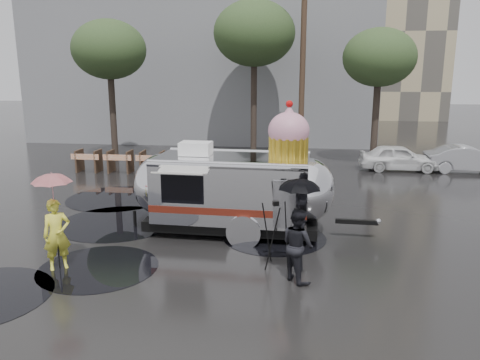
# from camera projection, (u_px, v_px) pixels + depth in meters

# --- Properties ---
(ground) EXTENTS (120.00, 120.00, 0.00)m
(ground) POSITION_uv_depth(u_px,v_px,m) (191.00, 268.00, 10.86)
(ground) COLOR black
(ground) RESTS_ON ground
(puddles) EXTENTS (9.05, 10.88, 0.01)m
(puddles) POSITION_uv_depth(u_px,v_px,m) (128.00, 231.00, 13.34)
(puddles) COLOR black
(puddles) RESTS_ON ground
(grey_building) EXTENTS (22.00, 12.00, 13.00)m
(grey_building) POSITION_uv_depth(u_px,v_px,m) (210.00, 42.00, 33.08)
(grey_building) COLOR slate
(grey_building) RESTS_ON ground
(utility_pole) EXTENTS (1.60, 0.28, 9.00)m
(utility_pole) POSITION_uv_depth(u_px,v_px,m) (302.00, 68.00, 23.05)
(utility_pole) COLOR #473323
(utility_pole) RESTS_ON ground
(tree_left) EXTENTS (3.64, 3.64, 6.95)m
(tree_left) POSITION_uv_depth(u_px,v_px,m) (109.00, 50.00, 23.04)
(tree_left) COLOR #382D26
(tree_left) RESTS_ON ground
(tree_mid) EXTENTS (4.20, 4.20, 8.03)m
(tree_mid) POSITION_uv_depth(u_px,v_px,m) (254.00, 34.00, 23.93)
(tree_mid) COLOR #382D26
(tree_mid) RESTS_ON ground
(tree_right) EXTENTS (3.36, 3.36, 6.42)m
(tree_right) POSITION_uv_depth(u_px,v_px,m) (379.00, 58.00, 21.56)
(tree_right) COLOR #382D26
(tree_right) RESTS_ON ground
(barricade_row) EXTENTS (4.30, 0.80, 1.00)m
(barricade_row) POSITION_uv_depth(u_px,v_px,m) (120.00, 161.00, 21.05)
(barricade_row) COLOR #473323
(barricade_row) RESTS_ON ground
(airstream_trailer) EXTENTS (7.05, 2.75, 3.79)m
(airstream_trailer) POSITION_uv_depth(u_px,v_px,m) (236.00, 186.00, 13.01)
(airstream_trailer) COLOR silver
(airstream_trailer) RESTS_ON ground
(person_left) EXTENTS (0.71, 0.67, 1.65)m
(person_left) POSITION_uv_depth(u_px,v_px,m) (57.00, 235.00, 10.65)
(person_left) COLOR yellow
(person_left) RESTS_ON ground
(umbrella_pink) EXTENTS (1.08, 1.08, 2.29)m
(umbrella_pink) POSITION_uv_depth(u_px,v_px,m) (52.00, 188.00, 10.41)
(umbrella_pink) COLOR pink
(umbrella_pink) RESTS_ON ground
(person_right) EXTENTS (0.82, 0.88, 1.62)m
(person_right) POSITION_uv_depth(u_px,v_px,m) (298.00, 245.00, 10.06)
(person_right) COLOR black
(person_right) RESTS_ON ground
(umbrella_black) EXTENTS (1.10, 1.10, 2.30)m
(umbrella_black) POSITION_uv_depth(u_px,v_px,m) (299.00, 195.00, 9.81)
(umbrella_black) COLOR black
(umbrella_black) RESTS_ON ground
(tripod) EXTENTS (0.65, 0.62, 1.60)m
(tripod) POSITION_uv_depth(u_px,v_px,m) (275.00, 227.00, 10.74)
(tripod) COLOR black
(tripod) RESTS_ON ground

